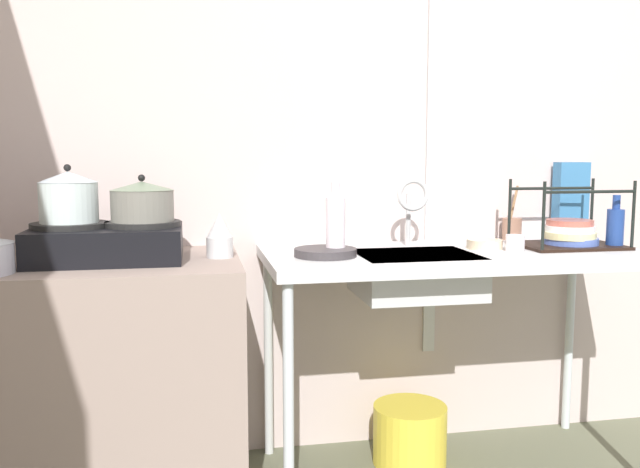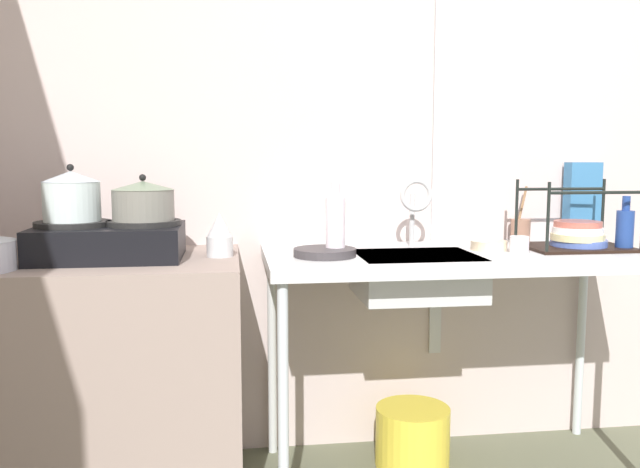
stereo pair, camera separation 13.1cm
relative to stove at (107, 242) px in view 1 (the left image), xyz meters
name	(u,v)px [view 1 (the left image)]	position (x,y,z in m)	size (l,w,h in m)	color
wall_back	(445,141)	(1.35, 0.38, 0.35)	(4.58, 0.10, 2.57)	beige
wall_metal_strip	(433,110)	(1.27, 0.32, 0.48)	(0.05, 0.01, 2.06)	silver
counter_concrete	(102,385)	(-0.03, 0.00, -0.50)	(0.96, 0.65, 0.87)	gray
counter_sink	(454,268)	(1.25, 0.00, -0.13)	(1.43, 0.65, 0.87)	silver
stove	(107,242)	(0.00, 0.00, 0.00)	(0.49, 0.36, 0.13)	black
pot_on_left_burner	(69,197)	(-0.12, 0.00, 0.16)	(0.19, 0.19, 0.19)	silver
pot_on_right_burner	(142,201)	(0.12, 0.00, 0.14)	(0.21, 0.21, 0.16)	slate
percolator	(220,236)	(0.38, 0.01, 0.01)	(0.09, 0.09, 0.16)	silver
sink_basin	(416,275)	(1.08, -0.05, -0.14)	(0.43, 0.36, 0.15)	silver
faucet	(412,201)	(1.12, 0.12, 0.12)	(0.13, 0.07, 0.27)	silver
frying_pan	(325,252)	(0.75, -0.04, -0.05)	(0.22, 0.22, 0.03)	#353134
dish_rack	(569,234)	(1.73, 0.02, -0.01)	(0.39, 0.28, 0.26)	black
cup_by_rack	(515,243)	(1.47, -0.06, -0.03)	(0.07, 0.07, 0.06)	white
small_bowl_on_drainboard	(484,244)	(1.39, 0.03, -0.05)	(0.14, 0.14, 0.04)	beige
bottle_by_sink	(336,225)	(0.79, -0.02, 0.05)	(0.07, 0.07, 0.26)	white
bottle_by_rack	(615,227)	(1.89, -0.04, 0.02)	(0.06, 0.06, 0.21)	navy
cereal_box	(570,200)	(1.89, 0.28, 0.10)	(0.14, 0.06, 0.33)	teal
utensil_jar	(512,228)	(1.62, 0.27, -0.02)	(0.08, 0.08, 0.23)	#8F6450
bucket_on_floor	(410,434)	(1.12, 0.09, -0.82)	(0.29, 0.29, 0.24)	yellow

